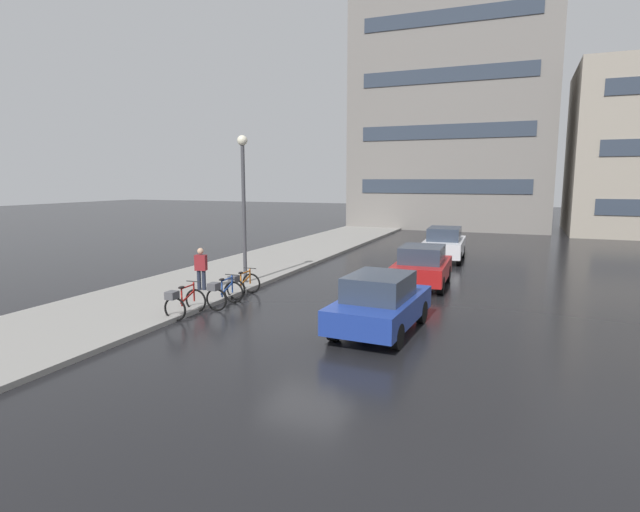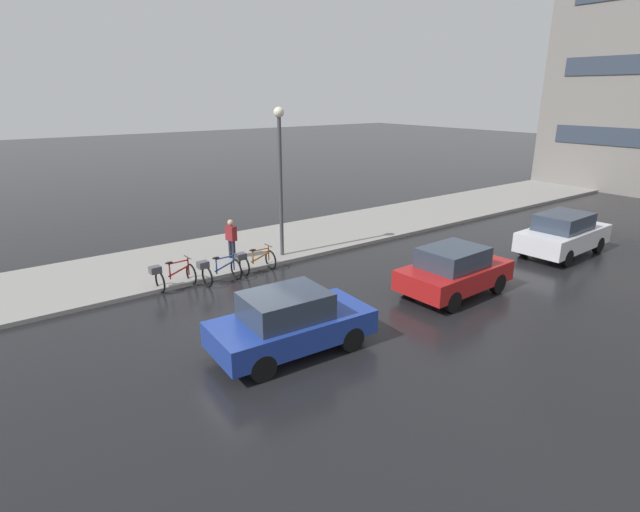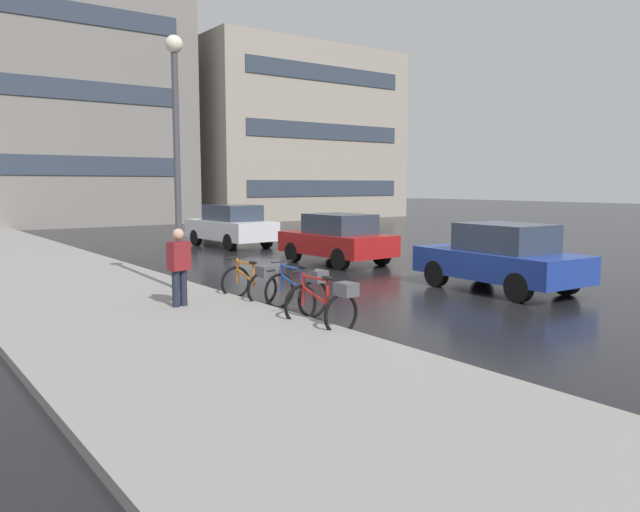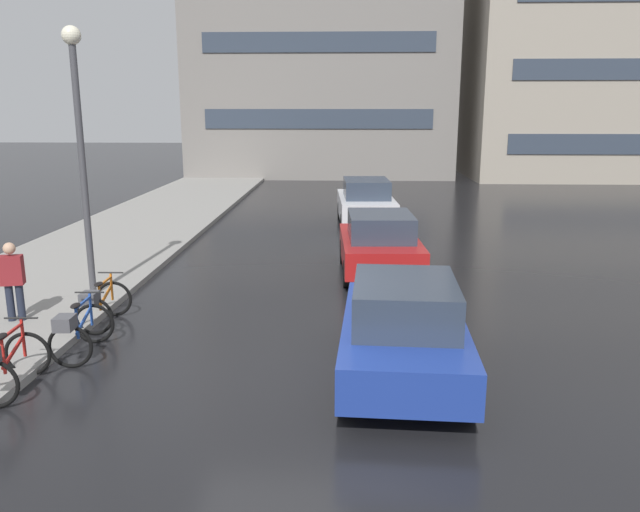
{
  "view_description": "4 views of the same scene",
  "coord_description": "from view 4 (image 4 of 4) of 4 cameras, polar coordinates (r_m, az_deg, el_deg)",
  "views": [
    {
      "loc": [
        5.39,
        -12.42,
        4.02
      ],
      "look_at": [
        -0.49,
        2.17,
        1.62
      ],
      "focal_mm": 28.0,
      "sensor_mm": 36.0,
      "label": 1
    },
    {
      "loc": [
        11.38,
        -5.84,
        6.12
      ],
      "look_at": [
        -0.07,
        2.62,
        1.45
      ],
      "focal_mm": 28.0,
      "sensor_mm": 36.0,
      "label": 2
    },
    {
      "loc": [
        -9.86,
        -9.01,
        2.49
      ],
      "look_at": [
        -1.39,
        2.59,
        0.83
      ],
      "focal_mm": 35.0,
      "sensor_mm": 36.0,
      "label": 3
    },
    {
      "loc": [
        1.14,
        -8.82,
        4.03
      ],
      "look_at": [
        0.59,
        4.84,
        0.82
      ],
      "focal_mm": 35.0,
      "sensor_mm": 36.0,
      "label": 4
    }
  ],
  "objects": [
    {
      "name": "ground_plane",
      "position": [
        9.77,
        -4.7,
        -11.19
      ],
      "size": [
        140.0,
        140.0,
        0.0
      ],
      "primitive_type": "plane",
      "color": "black"
    },
    {
      "name": "sidewalk_kerb",
      "position": [
        20.52,
        -18.12,
        1.43
      ],
      "size": [
        4.8,
        60.0,
        0.14
      ],
      "primitive_type": "cube",
      "color": "gray",
      "rests_on": "ground"
    },
    {
      "name": "bicycle_nearest",
      "position": [
        10.08,
        -26.81,
        -8.81
      ],
      "size": [
        0.79,
        1.43,
        0.99
      ],
      "color": "black",
      "rests_on": "ground"
    },
    {
      "name": "bicycle_second",
      "position": [
        11.06,
        -21.2,
        -6.34
      ],
      "size": [
        0.78,
        1.44,
        0.97
      ],
      "color": "black",
      "rests_on": "ground"
    },
    {
      "name": "bicycle_third",
      "position": [
        12.44,
        -19.39,
        -4.14
      ],
      "size": [
        0.74,
        1.42,
        0.93
      ],
      "color": "black",
      "rests_on": "ground"
    },
    {
      "name": "car_blue",
      "position": [
        9.57,
        7.65,
        -6.66
      ],
      "size": [
        2.03,
        4.07,
        1.58
      ],
      "color": "navy",
      "rests_on": "ground"
    },
    {
      "name": "car_red",
      "position": [
        15.52,
        5.48,
        1.12
      ],
      "size": [
        2.01,
        3.83,
        1.57
      ],
      "color": "#AD1919",
      "rests_on": "ground"
    },
    {
      "name": "car_white",
      "position": [
        22.16,
        4.2,
        4.91
      ],
      "size": [
        2.06,
        4.36,
        1.67
      ],
      "color": "silver",
      "rests_on": "ground"
    },
    {
      "name": "pedestrian",
      "position": [
        12.99,
        -26.27,
        -1.99
      ],
      "size": [
        0.45,
        0.33,
        1.65
      ],
      "color": "#1E2333",
      "rests_on": "ground"
    },
    {
      "name": "streetlamp",
      "position": [
        13.85,
        -21.13,
        10.64
      ],
      "size": [
        0.38,
        0.38,
        5.65
      ],
      "color": "#424247",
      "rests_on": "ground"
    },
    {
      "name": "building_facade_main",
      "position": [
        40.58,
        0.08,
        21.39
      ],
      "size": [
        15.92,
        7.42,
        19.6
      ],
      "color": "gray",
      "rests_on": "ground"
    },
    {
      "name": "building_facade_side",
      "position": [
        42.89,
        24.01,
        14.92
      ],
      "size": [
        15.55,
        10.05,
        12.26
      ],
      "color": "#9E9384",
      "rests_on": "ground"
    }
  ]
}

